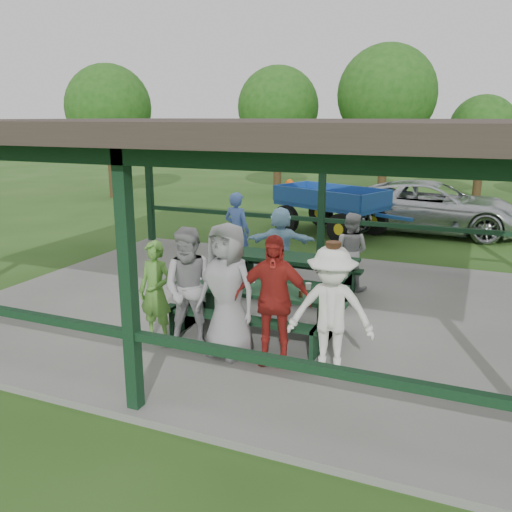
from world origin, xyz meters
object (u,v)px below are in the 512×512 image
at_px(contestant_green, 156,292).
at_px(pickup_truck, 432,207).
at_px(contestant_grey_left, 192,289).
at_px(contestant_grey_mid, 227,290).
at_px(farm_trailer, 331,209).
at_px(contestant_red, 273,300).
at_px(spectator_blue, 237,231).
at_px(picnic_table_near, 256,304).
at_px(spectator_grey, 350,251).
at_px(contestant_white_fedora, 331,312).
at_px(picnic_table_far, 290,270).
at_px(spectator_lblue, 281,243).

height_order(contestant_green, pickup_truck, contestant_green).
bearing_deg(contestant_grey_left, pickup_truck, 59.97).
bearing_deg(contestant_grey_mid, farm_trailer, 106.68).
distance_m(contestant_grey_left, contestant_red, 1.24).
distance_m(contestant_green, spectator_blue, 4.18).
bearing_deg(contestant_red, contestant_grey_left, 170.79).
height_order(picnic_table_near, spectator_blue, spectator_blue).
relative_size(picnic_table_near, spectator_grey, 1.71).
height_order(contestant_grey_left, contestant_white_fedora, contestant_grey_left).
bearing_deg(picnic_table_far, spectator_lblue, 120.64).
distance_m(picnic_table_near, spectator_grey, 2.93).
xyz_separation_m(picnic_table_far, contestant_green, (-1.11, -2.85, 0.30)).
bearing_deg(farm_trailer, contestant_red, -57.90).
relative_size(picnic_table_near, contestant_green, 1.68).
height_order(spectator_lblue, pickup_truck, spectator_lblue).
relative_size(pickup_truck, farm_trailer, 1.28).
relative_size(picnic_table_near, farm_trailer, 0.61).
relative_size(contestant_grey_left, contestant_red, 1.00).
xyz_separation_m(contestant_grey_mid, contestant_white_fedora, (1.49, -0.03, -0.09)).
bearing_deg(contestant_green, spectator_blue, 101.15).
xyz_separation_m(picnic_table_near, contestant_grey_left, (-0.63, -0.88, 0.42)).
xyz_separation_m(contestant_green, contestant_red, (1.86, -0.00, 0.13)).
distance_m(spectator_lblue, pickup_truck, 7.08).
xyz_separation_m(spectator_blue, pickup_truck, (3.53, 6.27, -0.19)).
bearing_deg(spectator_blue, spectator_lblue, 171.40).
distance_m(spectator_blue, pickup_truck, 7.20).
distance_m(contestant_green, spectator_lblue, 3.78).
bearing_deg(contestant_grey_mid, contestant_white_fedora, 9.42).
distance_m(contestant_white_fedora, pickup_truck, 10.47).
bearing_deg(farm_trailer, spectator_blue, -78.02).
relative_size(picnic_table_far, contestant_green, 1.63).
bearing_deg(spectator_lblue, contestant_grey_mid, 83.28).
bearing_deg(picnic_table_near, contestant_green, -145.89).
height_order(contestant_white_fedora, spectator_grey, contestant_white_fedora).
xyz_separation_m(contestant_grey_left, farm_trailer, (-0.40, 8.93, -0.26)).
bearing_deg(pickup_truck, contestant_grey_left, 168.50).
bearing_deg(spectator_grey, picnic_table_far, 47.24).
bearing_deg(contestant_green, picnic_table_near, 37.18).
bearing_deg(contestant_white_fedora, pickup_truck, 78.99).
bearing_deg(spectator_blue, spectator_grey, 179.97).
relative_size(picnic_table_far, contestant_grey_left, 1.40).
height_order(picnic_table_near, contestant_red, contestant_red).
distance_m(picnic_table_near, contestant_grey_mid, 1.01).
height_order(contestant_white_fedora, pickup_truck, contestant_white_fedora).
relative_size(picnic_table_near, contestant_grey_mid, 1.36).
bearing_deg(spectator_grey, contestant_grey_mid, 83.59).
distance_m(contestant_green, contestant_white_fedora, 2.69).
bearing_deg(contestant_white_fedora, spectator_blue, 118.35).
bearing_deg(farm_trailer, contestant_white_fedora, -52.98).
relative_size(contestant_green, contestant_white_fedora, 0.86).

